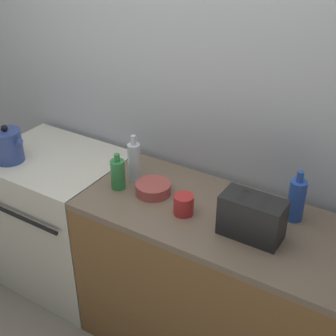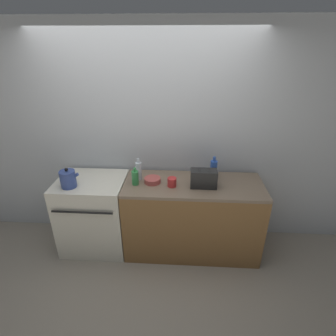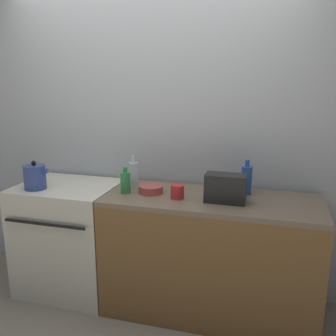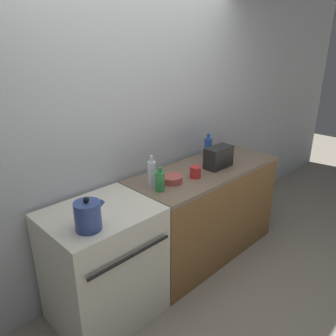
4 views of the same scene
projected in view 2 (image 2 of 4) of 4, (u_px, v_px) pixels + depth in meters
The scene contains 11 objects.
ground_plane at pixel (143, 263), 3.08m from camera, with size 12.00×12.00×0.00m, color gray.
wall_back at pixel (147, 139), 3.14m from camera, with size 8.00×0.05×2.60m.
stove at pixel (95, 213), 3.19m from camera, with size 0.78×0.67×0.92m.
counter_block at pixel (192, 217), 3.13m from camera, with size 1.57×0.63×0.92m.
kettle at pixel (68, 179), 2.83m from camera, with size 0.21×0.17×0.23m.
toaster at pixel (204, 178), 2.83m from camera, with size 0.28×0.14×0.20m.
bottle_blue at pixel (213, 169), 3.02m from camera, with size 0.08×0.08×0.26m.
bottle_green at pixel (135, 178), 2.88m from camera, with size 0.08×0.08×0.20m.
bottle_clear at pixel (139, 171), 2.98m from camera, with size 0.07×0.07×0.26m.
cup_red at pixel (172, 182), 2.86m from camera, with size 0.10×0.10×0.10m.
bowl at pixel (152, 180), 2.94m from camera, with size 0.18×0.18×0.06m.
Camera 2 is at (0.43, -2.27, 2.34)m, focal length 28.00 mm.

